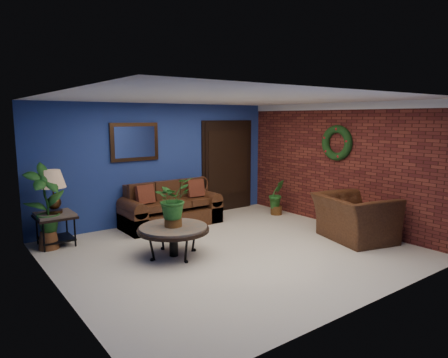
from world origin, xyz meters
TOP-DOWN VIEW (x-y plane):
  - floor at (0.00, 0.00)m, footprint 5.50×5.50m
  - wall_back at (0.00, 2.50)m, footprint 5.50×0.04m
  - wall_left at (-2.75, 0.00)m, footprint 0.04×5.00m
  - wall_right_brick at (2.75, 0.00)m, footprint 0.04×5.00m
  - ceiling at (0.00, 0.00)m, footprint 5.50×5.00m
  - crown_molding at (2.72, 0.00)m, footprint 0.03×5.00m
  - wall_mirror at (-0.60, 2.46)m, footprint 1.02×0.06m
  - closet_door at (1.75, 2.47)m, footprint 1.44×0.06m
  - wreath at (2.69, 0.05)m, footprint 0.16×0.72m
  - sofa at (-0.05, 2.08)m, footprint 2.01×0.87m
  - coffee_table at (-0.92, 0.37)m, footprint 1.15×1.15m
  - end_table at (-2.30, 2.05)m, footprint 0.63×0.63m
  - table_lamp at (-2.30, 2.05)m, footprint 0.44×0.44m
  - side_chair at (0.85, 2.12)m, footprint 0.42×0.42m
  - armchair at (2.15, -0.83)m, footprint 1.40×1.51m
  - coffee_plant at (-0.92, 0.37)m, footprint 0.72×0.67m
  - floor_plant at (2.35, 1.40)m, footprint 0.42×0.37m
  - tall_plant at (-2.45, 1.94)m, footprint 0.69×0.51m

SIDE VIEW (x-z plane):
  - floor at x=0.00m, z-range 0.00..0.00m
  - sofa at x=-0.05m, z-range -0.16..0.75m
  - armchair at x=2.15m, z-range 0.00..0.82m
  - floor_plant at x=2.35m, z-range 0.01..0.82m
  - coffee_table at x=-0.92m, z-range 0.19..0.68m
  - end_table at x=-2.30m, z-range 0.15..0.73m
  - side_chair at x=0.85m, z-range 0.06..0.98m
  - tall_plant at x=-2.45m, z-range 0.06..1.52m
  - coffee_plant at x=-0.92m, z-range 0.53..1.31m
  - table_lamp at x=-2.30m, z-range 0.69..1.41m
  - closet_door at x=1.75m, z-range -0.04..2.14m
  - wall_back at x=0.00m, z-range 0.00..2.50m
  - wall_left at x=-2.75m, z-range 0.00..2.50m
  - wall_right_brick at x=2.75m, z-range 0.00..2.50m
  - wreath at x=2.69m, z-range 1.34..2.06m
  - wall_mirror at x=-0.60m, z-range 1.33..2.10m
  - crown_molding at x=2.72m, z-range 2.36..2.50m
  - ceiling at x=0.00m, z-range 2.49..2.51m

